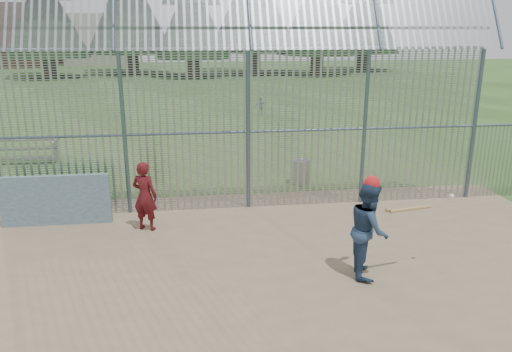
{
  "coord_description": "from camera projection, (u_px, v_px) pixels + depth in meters",
  "views": [
    {
      "loc": [
        -1.39,
        -8.58,
        4.51
      ],
      "look_at": [
        0.0,
        2.0,
        1.3
      ],
      "focal_mm": 35.0,
      "sensor_mm": 36.0,
      "label": 1
    }
  ],
  "objects": [
    {
      "name": "ground",
      "position": [
        269.0,
        270.0,
        9.62
      ],
      "size": [
        120.0,
        120.0,
        0.0
      ],
      "primitive_type": "plane",
      "color": "#2D511E",
      "rests_on": "ground"
    },
    {
      "name": "dirt_infield",
      "position": [
        274.0,
        282.0,
        9.14
      ],
      "size": [
        14.0,
        10.0,
        0.02
      ],
      "primitive_type": "cube",
      "color": "#756047",
      "rests_on": "ground"
    },
    {
      "name": "dugout_wall",
      "position": [
        56.0,
        200.0,
        11.62
      ],
      "size": [
        2.5,
        0.12,
        1.2
      ],
      "primitive_type": "cube",
      "color": "#38566B",
      "rests_on": "dirt_infield"
    },
    {
      "name": "batter",
      "position": [
        369.0,
        229.0,
        9.18
      ],
      "size": [
        0.86,
        1.01,
        1.81
      ],
      "primitive_type": "imported",
      "rotation": [
        0.0,
        0.0,
        1.35
      ],
      "color": "navy",
      "rests_on": "dirt_infield"
    },
    {
      "name": "onlooker",
      "position": [
        145.0,
        196.0,
        11.29
      ],
      "size": [
        0.69,
        0.59,
        1.61
      ],
      "primitive_type": "imported",
      "rotation": [
        0.0,
        0.0,
        2.72
      ],
      "color": "maroon",
      "rests_on": "dirt_infield"
    },
    {
      "name": "bg_kid_seated",
      "position": [
        261.0,
        106.0,
        26.16
      ],
      "size": [
        0.59,
        0.31,
        0.97
      ],
      "primitive_type": "imported",
      "rotation": [
        0.0,
        0.0,
        3.0
      ],
      "color": "slate",
      "rests_on": "ground"
    },
    {
      "name": "batting_gear",
      "position": [
        379.0,
        188.0,
        8.94
      ],
      "size": [
        1.76,
        0.41,
        0.65
      ],
      "color": "red",
      "rests_on": "ground"
    },
    {
      "name": "trash_can",
      "position": [
        301.0,
        172.0,
        14.71
      ],
      "size": [
        0.56,
        0.56,
        0.82
      ],
      "color": "#999CA1",
      "rests_on": "ground"
    },
    {
      "name": "bleacher",
      "position": [
        13.0,
        150.0,
        17.2
      ],
      "size": [
        3.0,
        0.95,
        0.72
      ],
      "color": "slate",
      "rests_on": "ground"
    },
    {
      "name": "backstop_fence",
      "position": [
        320.0,
        116.0,
        12.42
      ],
      "size": [
        20.09,
        0.81,
        5.3
      ],
      "color": "#47566B",
      "rests_on": "ground"
    },
    {
      "name": "distant_buildings",
      "position": [
        4.0,
        34.0,
        59.32
      ],
      "size": [
        26.5,
        10.5,
        8.0
      ],
      "color": "brown",
      "rests_on": "ground"
    }
  ]
}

